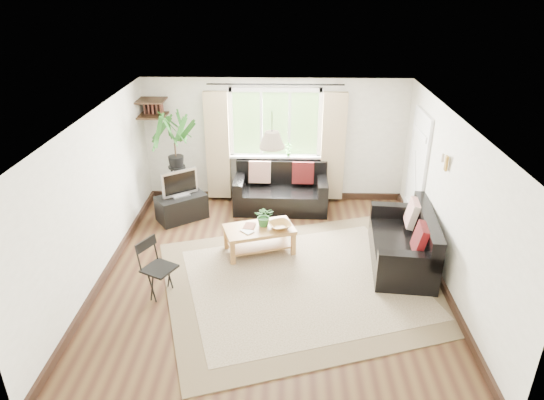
{
  "coord_description": "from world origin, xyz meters",
  "views": [
    {
      "loc": [
        0.18,
        -6.15,
        4.14
      ],
      "look_at": [
        0.0,
        0.4,
        1.05
      ],
      "focal_mm": 32.0,
      "sensor_mm": 36.0,
      "label": 1
    }
  ],
  "objects_px": {
    "sofa_right": "(402,240)",
    "palm_stand": "(176,163)",
    "coffee_table": "(259,240)",
    "sofa_back": "(281,189)",
    "folding_chair": "(159,269)",
    "tv_stand": "(182,207)"
  },
  "relations": [
    {
      "from": "sofa_right",
      "to": "tv_stand",
      "type": "height_order",
      "value": "sofa_right"
    },
    {
      "from": "coffee_table",
      "to": "folding_chair",
      "type": "bearing_deg",
      "value": -137.92
    },
    {
      "from": "tv_stand",
      "to": "palm_stand",
      "type": "distance_m",
      "value": 0.84
    },
    {
      "from": "tv_stand",
      "to": "palm_stand",
      "type": "height_order",
      "value": "palm_stand"
    },
    {
      "from": "tv_stand",
      "to": "folding_chair",
      "type": "bearing_deg",
      "value": -121.47
    },
    {
      "from": "coffee_table",
      "to": "sofa_back",
      "type": "bearing_deg",
      "value": 78.47
    },
    {
      "from": "sofa_back",
      "to": "tv_stand",
      "type": "height_order",
      "value": "sofa_back"
    },
    {
      "from": "sofa_back",
      "to": "sofa_right",
      "type": "bearing_deg",
      "value": -43.42
    },
    {
      "from": "palm_stand",
      "to": "folding_chair",
      "type": "relative_size",
      "value": 2.24
    },
    {
      "from": "tv_stand",
      "to": "palm_stand",
      "type": "relative_size",
      "value": 0.46
    },
    {
      "from": "sofa_back",
      "to": "palm_stand",
      "type": "distance_m",
      "value": 2.01
    },
    {
      "from": "coffee_table",
      "to": "folding_chair",
      "type": "distance_m",
      "value": 1.79
    },
    {
      "from": "tv_stand",
      "to": "folding_chair",
      "type": "height_order",
      "value": "folding_chair"
    },
    {
      "from": "sofa_back",
      "to": "folding_chair",
      "type": "distance_m",
      "value": 3.26
    },
    {
      "from": "sofa_right",
      "to": "coffee_table",
      "type": "xyz_separation_m",
      "value": [
        -2.21,
        0.27,
        -0.19
      ]
    },
    {
      "from": "sofa_right",
      "to": "tv_stand",
      "type": "xyz_separation_m",
      "value": [
        -3.7,
        1.4,
        -0.18
      ]
    },
    {
      "from": "tv_stand",
      "to": "folding_chair",
      "type": "distance_m",
      "value": 2.34
    },
    {
      "from": "sofa_right",
      "to": "palm_stand",
      "type": "distance_m",
      "value": 4.29
    },
    {
      "from": "sofa_right",
      "to": "palm_stand",
      "type": "xyz_separation_m",
      "value": [
        -3.83,
        1.85,
        0.52
      ]
    },
    {
      "from": "sofa_back",
      "to": "tv_stand",
      "type": "distance_m",
      "value": 1.88
    },
    {
      "from": "sofa_right",
      "to": "tv_stand",
      "type": "bearing_deg",
      "value": -105.2
    },
    {
      "from": "sofa_right",
      "to": "folding_chair",
      "type": "xyz_separation_m",
      "value": [
        -3.53,
        -0.93,
        0.01
      ]
    }
  ]
}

